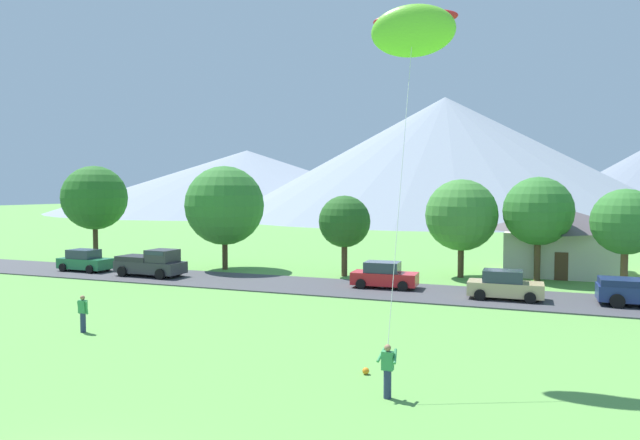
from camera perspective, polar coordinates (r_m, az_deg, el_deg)
The scene contains 17 objects.
road_strip at distance 36.71m, azimuth 5.24°, elevation -6.97°, with size 160.00×6.44×0.08m, color #424247.
mountain_east_ridge at distance 141.89m, azimuth 12.37°, elevation 6.18°, with size 105.83×105.83×28.84m, color gray.
mountain_far_west_ridge at distance 176.11m, azimuth -7.32°, elevation 3.92°, with size 114.13×114.13×18.52m, color gray.
house_leftmost at distance 47.47m, azimuth 22.89°, elevation -1.78°, with size 8.50×8.19×5.07m.
tree_near_left at distance 42.76m, azimuth 21.02°, elevation 0.82°, with size 4.82×4.82×7.34m.
tree_left_of_center at distance 54.64m, azimuth -21.65°, elevation 2.07°, with size 5.70×5.70×8.57m.
tree_center at distance 40.68m, azimuth 28.28°, elevation -0.18°, with size 4.17×4.17×6.49m.
tree_right_of_center at distance 42.75m, azimuth 13.98°, elevation 0.48°, with size 5.23×5.23×7.20m.
tree_near_right at distance 46.35m, azimuth -9.54°, elevation 1.44°, with size 6.36×6.36×8.34m.
tree_far_right at distance 42.15m, azimuth 2.47°, elevation -0.18°, with size 3.85×3.85×6.00m.
parked_car_green_west_end at distance 48.19m, azimuth -22.50°, elevation -3.81°, with size 4.24×2.16×1.68m.
parked_car_tan_mid_west at distance 34.86m, azimuth 18.01°, elevation -6.26°, with size 4.23×2.14×1.68m.
parked_car_red_mid_east at distance 37.22m, azimuth 6.43°, elevation -5.55°, with size 4.27×2.22×1.68m.
pickup_truck_charcoal_west_side at distance 43.61m, azimuth -16.50°, elevation -4.14°, with size 5.27×2.47×1.99m.
kite_flyer_with_kite at distance 22.40m, azimuth 9.27°, elevation 17.85°, with size 3.26×5.44×13.32m.
watcher_person at distance 27.99m, azimuth -22.67°, elevation -8.59°, with size 0.56×0.24×1.68m.
soccer_ball at distance 20.48m, azimuth 4.61°, elevation -14.84°, with size 0.24×0.24×0.24m, color orange.
Camera 1 is at (9.70, -8.86, 6.40)m, focal length 31.94 mm.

